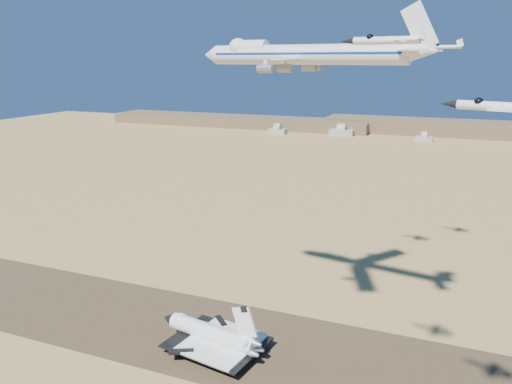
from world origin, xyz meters
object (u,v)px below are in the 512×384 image
at_px(chase_jet_a, 384,40).
at_px(chase_jet_e, 445,47).
at_px(shuttle, 212,335).
at_px(crew_c, 230,367).
at_px(crew_a, 227,366).
at_px(chase_jet_b, 498,106).
at_px(carrier_747, 297,54).
at_px(crew_b, 224,370).
at_px(chase_jet_d, 384,52).

relative_size(chase_jet_a, chase_jet_e, 1.02).
bearing_deg(shuttle, crew_c, -28.30).
height_order(shuttle, crew_c, shuttle).
bearing_deg(crew_a, chase_jet_e, -24.86).
distance_m(crew_a, chase_jet_b, 113.83).
relative_size(carrier_747, crew_b, 38.76).
distance_m(shuttle, crew_c, 13.96).
bearing_deg(crew_c, chase_jet_a, -156.67).
height_order(crew_b, chase_jet_b, chase_jet_b).
bearing_deg(chase_jet_d, carrier_747, -102.74).
bearing_deg(crew_b, shuttle, 2.92).
bearing_deg(chase_jet_a, crew_a, 159.18).
distance_m(carrier_747, chase_jet_d, 49.94).
height_order(crew_a, chase_jet_a, chase_jet_a).
relative_size(crew_c, chase_jet_b, 0.10).
relative_size(shuttle, chase_jet_e, 2.65).
height_order(chase_jet_b, chase_jet_d, chase_jet_d).
bearing_deg(crew_b, crew_c, -68.37).
distance_m(chase_jet_b, chase_jet_e, 129.39).
height_order(chase_jet_b, chase_jet_e, chase_jet_e).
xyz_separation_m(carrier_747, chase_jet_d, (18.77, 46.26, 1.19)).
height_order(chase_jet_a, chase_jet_b, chase_jet_a).
distance_m(shuttle, carrier_747, 93.51).
distance_m(crew_a, chase_jet_e, 142.38).
bearing_deg(carrier_747, chase_jet_e, 68.71).
xyz_separation_m(carrier_747, crew_c, (-12.34, -23.23, -93.78)).
bearing_deg(chase_jet_e, chase_jet_b, -73.64).
height_order(chase_jet_a, chase_jet_e, chase_jet_e).
bearing_deg(chase_jet_a, chase_jet_b, -17.50).
height_order(shuttle, chase_jet_d, chase_jet_d).
relative_size(carrier_747, crew_c, 45.69).
xyz_separation_m(chase_jet_a, chase_jet_b, (18.94, -10.15, -10.21)).
xyz_separation_m(chase_jet_b, chase_jet_d, (-32.26, 107.49, 9.49)).
relative_size(crew_b, chase_jet_b, 0.12).
distance_m(carrier_747, chase_jet_a, 60.35).
bearing_deg(chase_jet_b, carrier_747, 147.39).
bearing_deg(crew_c, chase_jet_b, -155.54).
xyz_separation_m(crew_b, chase_jet_e, (52.18, 92.37, 96.91)).
bearing_deg(carrier_747, chase_jet_b, -41.49).
relative_size(shuttle, chase_jet_d, 2.60).
height_order(crew_a, crew_c, crew_a).
height_order(carrier_747, chase_jet_b, carrier_747).
relative_size(chase_jet_a, chase_jet_b, 0.97).
bearing_deg(carrier_747, chase_jet_d, 76.62).
bearing_deg(crew_c, crew_b, 116.56).
bearing_deg(chase_jet_a, crew_c, 158.61).
relative_size(carrier_747, chase_jet_e, 4.93).
height_order(shuttle, chase_jet_a, chase_jet_a).
height_order(crew_c, chase_jet_e, chase_jet_e).
height_order(crew_c, chase_jet_b, chase_jet_b).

